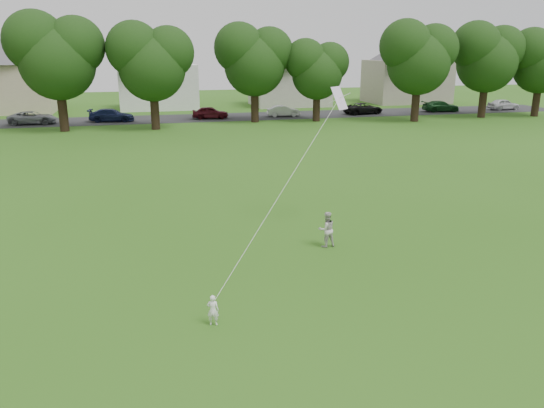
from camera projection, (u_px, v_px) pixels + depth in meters
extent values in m
plane|color=#2C5C15|center=(239.00, 307.00, 14.57)|extent=(160.00, 160.00, 0.00)
cube|color=#2D2D30|center=(164.00, 119.00, 53.69)|extent=(90.00, 7.00, 0.01)
imported|color=white|center=(213.00, 310.00, 13.54)|extent=(0.35, 0.28, 0.84)
imported|color=beige|center=(327.00, 229.00, 18.88)|extent=(0.69, 0.57, 1.30)
plane|color=white|center=(339.00, 98.00, 20.01)|extent=(0.95, 0.91, 0.83)
cylinder|color=white|center=(288.00, 181.00, 16.75)|extent=(0.01, 0.01, 10.10)
cylinder|color=black|center=(63.00, 109.00, 45.15)|extent=(0.77, 0.77, 3.87)
cylinder|color=black|center=(155.00, 109.00, 46.26)|extent=(0.75, 0.75, 3.56)
cylinder|color=black|center=(255.00, 103.00, 50.92)|extent=(0.75, 0.75, 3.60)
cylinder|color=black|center=(316.00, 106.00, 51.62)|extent=(0.70, 0.70, 3.04)
cylinder|color=black|center=(416.00, 102.00, 51.40)|extent=(0.76, 0.76, 3.72)
cylinder|color=black|center=(483.00, 99.00, 54.34)|extent=(0.76, 0.76, 3.71)
cylinder|color=black|center=(536.00, 99.00, 55.34)|extent=(0.74, 0.74, 3.48)
imported|color=gray|center=(33.00, 118.00, 49.79)|extent=(4.33, 2.04, 1.20)
imported|color=#141C3F|center=(112.00, 115.00, 51.43)|extent=(4.46, 2.23, 1.24)
imported|color=#4C0F18|center=(210.00, 113.00, 53.64)|extent=(3.79, 1.89, 1.24)
imported|color=#B8B8B8|center=(284.00, 111.00, 55.43)|extent=(3.53, 1.45, 1.14)
imported|color=black|center=(363.00, 108.00, 57.49)|extent=(4.51, 2.50, 1.19)
imported|color=#16441C|center=(441.00, 106.00, 59.65)|extent=(4.28, 2.03, 1.20)
imported|color=silver|center=(504.00, 104.00, 61.51)|extent=(3.75, 1.66, 1.25)
cube|color=#C4B393|center=(11.00, 88.00, 58.58)|extent=(9.01, 6.97, 5.23)
pyramid|color=#514E54|center=(4.00, 37.00, 57.04)|extent=(13.00, 13.00, 2.87)
cube|color=white|center=(158.00, 87.00, 62.29)|extent=(8.86, 6.38, 5.07)
pyramid|color=#514E54|center=(156.00, 39.00, 60.79)|extent=(12.77, 12.77, 2.79)
cube|color=beige|center=(289.00, 86.00, 66.03)|extent=(9.05, 7.20, 4.64)
pyramid|color=#514E54|center=(290.00, 46.00, 64.66)|extent=(13.05, 13.05, 2.55)
cube|color=#A39987|center=(406.00, 81.00, 69.61)|extent=(9.86, 7.27, 5.41)
pyramid|color=#514E54|center=(410.00, 36.00, 68.01)|extent=(14.23, 14.23, 2.98)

